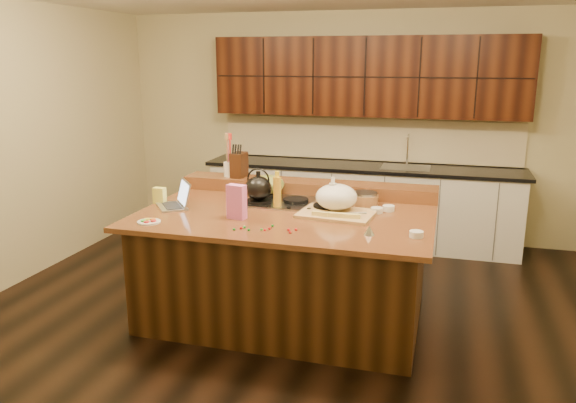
# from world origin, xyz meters

# --- Properties ---
(room) EXTENTS (5.52, 5.02, 2.72)m
(room) POSITION_xyz_m (0.00, 0.00, 1.35)
(room) COLOR black
(room) RESTS_ON ground
(island) EXTENTS (2.40, 1.60, 0.92)m
(island) POSITION_xyz_m (0.00, 0.00, 0.46)
(island) COLOR black
(island) RESTS_ON ground
(back_ledge) EXTENTS (2.40, 0.30, 0.12)m
(back_ledge) POSITION_xyz_m (0.00, 0.70, 0.98)
(back_ledge) COLOR black
(back_ledge) RESTS_ON island
(cooktop) EXTENTS (0.92, 0.52, 0.05)m
(cooktop) POSITION_xyz_m (0.00, 0.30, 0.94)
(cooktop) COLOR gray
(cooktop) RESTS_ON island
(back_counter) EXTENTS (3.70, 0.66, 2.40)m
(back_counter) POSITION_xyz_m (0.30, 2.23, 0.98)
(back_counter) COLOR silver
(back_counter) RESTS_ON ground
(kettle) EXTENTS (0.30, 0.30, 0.21)m
(kettle) POSITION_xyz_m (-0.30, 0.17, 1.07)
(kettle) COLOR black
(kettle) RESTS_ON cooktop
(green_bowl) EXTENTS (0.40, 0.40, 0.17)m
(green_bowl) POSITION_xyz_m (-0.30, 0.43, 1.05)
(green_bowl) COLOR olive
(green_bowl) RESTS_ON cooktop
(laptop) EXTENTS (0.39, 0.40, 0.22)m
(laptop) POSITION_xyz_m (-0.95, -0.09, 0.98)
(laptop) COLOR #B7B7BC
(laptop) RESTS_ON island
(oil_bottle) EXTENTS (0.08, 0.08, 0.27)m
(oil_bottle) POSITION_xyz_m (-0.11, 0.10, 1.06)
(oil_bottle) COLOR gold
(oil_bottle) RESTS_ON island
(vinegar_bottle) EXTENTS (0.07, 0.07, 0.25)m
(vinegar_bottle) POSITION_xyz_m (0.37, 0.09, 1.04)
(vinegar_bottle) COLOR silver
(vinegar_bottle) RESTS_ON island
(wooden_tray) EXTENTS (0.63, 0.50, 0.24)m
(wooden_tray) POSITION_xyz_m (0.40, 0.09, 1.03)
(wooden_tray) COLOR tan
(wooden_tray) RESTS_ON island
(ramekin_a) EXTENTS (0.13, 0.13, 0.04)m
(ramekin_a) POSITION_xyz_m (1.07, -0.38, 0.94)
(ramekin_a) COLOR white
(ramekin_a) RESTS_ON island
(ramekin_b) EXTENTS (0.13, 0.13, 0.04)m
(ramekin_b) POSITION_xyz_m (0.81, 0.28, 0.94)
(ramekin_b) COLOR white
(ramekin_b) RESTS_ON island
(ramekin_c) EXTENTS (0.13, 0.13, 0.04)m
(ramekin_c) POSITION_xyz_m (0.72, 0.19, 0.94)
(ramekin_c) COLOR white
(ramekin_c) RESTS_ON island
(strainer_bowl) EXTENTS (0.29, 0.29, 0.09)m
(strainer_bowl) POSITION_xyz_m (0.58, 0.43, 0.97)
(strainer_bowl) COLOR #996B3F
(strainer_bowl) RESTS_ON island
(kitchen_timer) EXTENTS (0.10, 0.10, 0.07)m
(kitchen_timer) POSITION_xyz_m (0.74, -0.42, 0.96)
(kitchen_timer) COLOR silver
(kitchen_timer) RESTS_ON island
(pink_bag) EXTENTS (0.16, 0.10, 0.27)m
(pink_bag) POSITION_xyz_m (-0.33, -0.28, 1.06)
(pink_bag) COLOR pink
(pink_bag) RESTS_ON island
(candy_plate) EXTENTS (0.23, 0.23, 0.01)m
(candy_plate) POSITION_xyz_m (-0.94, -0.58, 0.93)
(candy_plate) COLOR white
(candy_plate) RESTS_ON island
(package_box) EXTENTS (0.10, 0.07, 0.14)m
(package_box) POSITION_xyz_m (-1.15, -0.02, 0.99)
(package_box) COLOR #E9E152
(package_box) RESTS_ON island
(utensil_crock) EXTENTS (0.15, 0.15, 0.14)m
(utensil_crock) POSITION_xyz_m (-0.77, 0.70, 1.11)
(utensil_crock) COLOR white
(utensil_crock) RESTS_ON back_ledge
(knife_block) EXTENTS (0.13, 0.20, 0.24)m
(knife_block) POSITION_xyz_m (-0.68, 0.70, 1.16)
(knife_block) COLOR black
(knife_block) RESTS_ON back_ledge
(gumdrop_0) EXTENTS (0.02, 0.02, 0.02)m
(gumdrop_0) POSITION_xyz_m (0.21, -0.47, 0.93)
(gumdrop_0) COLOR red
(gumdrop_0) RESTS_ON island
(gumdrop_1) EXTENTS (0.02, 0.02, 0.02)m
(gumdrop_1) POSITION_xyz_m (-0.23, -0.59, 0.93)
(gumdrop_1) COLOR #198C26
(gumdrop_1) RESTS_ON island
(gumdrop_2) EXTENTS (0.02, 0.02, 0.02)m
(gumdrop_2) POSITION_xyz_m (-0.01, -0.54, 0.93)
(gumdrop_2) COLOR red
(gumdrop_2) RESTS_ON island
(gumdrop_3) EXTENTS (0.02, 0.02, 0.02)m
(gumdrop_3) POSITION_xyz_m (-0.18, -0.52, 0.93)
(gumdrop_3) COLOR #198C26
(gumdrop_3) RESTS_ON island
(gumdrop_4) EXTENTS (0.02, 0.02, 0.02)m
(gumdrop_4) POSITION_xyz_m (0.19, -0.55, 0.93)
(gumdrop_4) COLOR red
(gumdrop_4) RESTS_ON island
(gumdrop_5) EXTENTS (0.02, 0.02, 0.02)m
(gumdrop_5) POSITION_xyz_m (-0.12, -0.57, 0.93)
(gumdrop_5) COLOR #198C26
(gumdrop_5) RESTS_ON island
(gumdrop_6) EXTENTS (0.02, 0.02, 0.02)m
(gumdrop_6) POSITION_xyz_m (0.01, -0.50, 0.93)
(gumdrop_6) COLOR red
(gumdrop_6) RESTS_ON island
(gumdrop_7) EXTENTS (0.02, 0.02, 0.02)m
(gumdrop_7) POSITION_xyz_m (0.01, -0.43, 0.93)
(gumdrop_7) COLOR #198C26
(gumdrop_7) RESTS_ON island
(gumdrop_8) EXTENTS (0.02, 0.02, 0.02)m
(gumdrop_8) POSITION_xyz_m (-0.19, -0.54, 0.93)
(gumdrop_8) COLOR red
(gumdrop_8) RESTS_ON island
(gumdrop_9) EXTENTS (0.02, 0.02, 0.02)m
(gumdrop_9) POSITION_xyz_m (-0.03, -0.54, 0.93)
(gumdrop_9) COLOR #198C26
(gumdrop_9) RESTS_ON island
(gumdrop_10) EXTENTS (0.02, 0.02, 0.02)m
(gumdrop_10) POSITION_xyz_m (0.16, -0.49, 0.93)
(gumdrop_10) COLOR red
(gumdrop_10) RESTS_ON island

